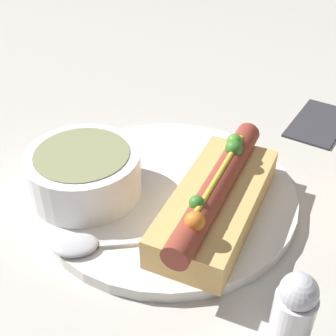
{
  "coord_description": "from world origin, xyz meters",
  "views": [
    {
      "loc": [
        -0.31,
        -0.2,
        0.32
      ],
      "look_at": [
        0.0,
        0.0,
        0.04
      ],
      "focal_mm": 50.0,
      "sensor_mm": 36.0,
      "label": 1
    }
  ],
  "objects_px": {
    "hot_dog": "(216,199)",
    "soup_bowl": "(84,171)",
    "spoon": "(99,244)",
    "salt_shaker": "(293,315)"
  },
  "relations": [
    {
      "from": "hot_dog",
      "to": "soup_bowl",
      "type": "relative_size",
      "value": 1.74
    },
    {
      "from": "hot_dog",
      "to": "spoon",
      "type": "height_order",
      "value": "hot_dog"
    },
    {
      "from": "soup_bowl",
      "to": "spoon",
      "type": "distance_m",
      "value": 0.08
    },
    {
      "from": "hot_dog",
      "to": "spoon",
      "type": "distance_m",
      "value": 0.12
    },
    {
      "from": "hot_dog",
      "to": "salt_shaker",
      "type": "xyz_separation_m",
      "value": [
        -0.09,
        -0.11,
        0.0
      ]
    },
    {
      "from": "spoon",
      "to": "hot_dog",
      "type": "bearing_deg",
      "value": -166.33
    },
    {
      "from": "hot_dog",
      "to": "salt_shaker",
      "type": "height_order",
      "value": "salt_shaker"
    },
    {
      "from": "spoon",
      "to": "salt_shaker",
      "type": "height_order",
      "value": "salt_shaker"
    },
    {
      "from": "soup_bowl",
      "to": "spoon",
      "type": "height_order",
      "value": "soup_bowl"
    },
    {
      "from": "hot_dog",
      "to": "salt_shaker",
      "type": "relative_size",
      "value": 2.55
    }
  ]
}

